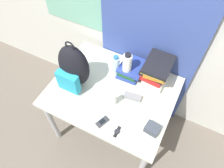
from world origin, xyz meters
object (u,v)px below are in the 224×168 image
at_px(sunglasses_case, 133,97).
at_px(backpack, 73,68).
at_px(camera_pouch, 152,129).
at_px(wristwatch, 117,132).
at_px(book_stack_center, 156,71).
at_px(cell_phone, 102,122).
at_px(sunscreen_bottle, 114,99).
at_px(book_stack_left, 131,69).
at_px(water_bottle, 116,65).
at_px(sports_bottle, 127,66).

bearing_deg(sunglasses_case, backpack, -171.43).
height_order(camera_pouch, wristwatch, camera_pouch).
xyz_separation_m(book_stack_center, cell_phone, (-0.21, -0.57, -0.12)).
relative_size(backpack, sunglasses_case, 3.10).
bearing_deg(sunscreen_bottle, cell_phone, -90.21).
bearing_deg(backpack, camera_pouch, -9.49).
distance_m(book_stack_center, sunglasses_case, 0.29).
distance_m(book_stack_left, camera_pouch, 0.59).
bearing_deg(water_bottle, wristwatch, -62.41).
bearing_deg(camera_pouch, book_stack_center, 108.86).
bearing_deg(camera_pouch, book_stack_left, 129.89).
relative_size(backpack, book_stack_center, 1.74).
bearing_deg(water_bottle, camera_pouch, -37.62).
xyz_separation_m(backpack, water_bottle, (0.26, 0.26, -0.11)).
bearing_deg(sunglasses_case, book_stack_left, 116.97).
distance_m(sunglasses_case, camera_pouch, 0.32).
distance_m(water_bottle, sunscreen_bottle, 0.33).
height_order(backpack, wristwatch, backpack).
height_order(book_stack_left, wristwatch, book_stack_left).
relative_size(book_stack_left, sports_bottle, 0.89).
relative_size(book_stack_left, cell_phone, 2.21).
bearing_deg(water_bottle, backpack, -134.54).
xyz_separation_m(water_bottle, camera_pouch, (0.50, -0.39, -0.07)).
bearing_deg(sunglasses_case, camera_pouch, -39.01).
bearing_deg(sports_bottle, book_stack_center, 15.96).
height_order(water_bottle, sunglasses_case, water_bottle).
bearing_deg(sunscreen_bottle, water_bottle, 113.52).
bearing_deg(sunscreen_bottle, sunglasses_case, 45.57).
xyz_separation_m(sports_bottle, wristwatch, (0.17, -0.52, -0.13)).
xyz_separation_m(sports_bottle, sunglasses_case, (0.15, -0.19, -0.12)).
distance_m(cell_phone, sunglasses_case, 0.34).
relative_size(sports_bottle, sunglasses_case, 1.86).
height_order(sports_bottle, sunscreen_bottle, sports_bottle).
distance_m(backpack, water_bottle, 0.38).
bearing_deg(backpack, book_stack_center, 28.77).
bearing_deg(sunscreen_bottle, book_stack_left, 91.15).
bearing_deg(camera_pouch, cell_phone, -163.21).
relative_size(book_stack_left, water_bottle, 1.22).
xyz_separation_m(backpack, camera_pouch, (0.76, -0.13, -0.17)).
height_order(water_bottle, cell_phone, water_bottle).
distance_m(backpack, wristwatch, 0.62).
xyz_separation_m(book_stack_center, water_bottle, (-0.35, -0.07, -0.03)).
bearing_deg(camera_pouch, sunglasses_case, 140.99).
xyz_separation_m(water_bottle, cell_phone, (0.13, -0.50, -0.09)).
distance_m(backpack, book_stack_left, 0.53).
xyz_separation_m(cell_phone, wristwatch, (0.14, -0.02, -0.00)).
xyz_separation_m(cell_phone, camera_pouch, (0.37, 0.11, 0.02)).
bearing_deg(cell_phone, sports_bottle, 93.00).
height_order(book_stack_center, sunglasses_case, book_stack_center).
height_order(book_stack_center, sunscreen_bottle, book_stack_center).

